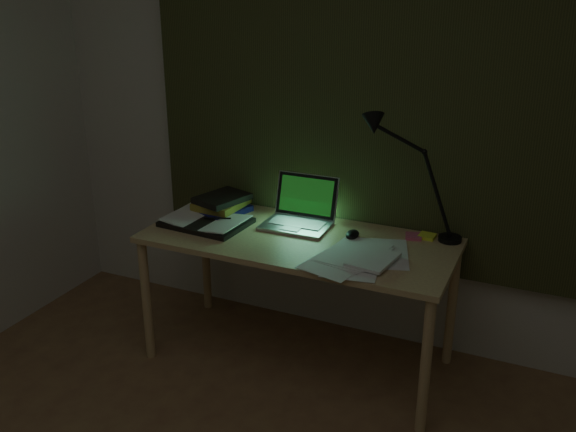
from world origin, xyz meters
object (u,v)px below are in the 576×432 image
object	(u,v)px
desk	(298,300)
open_textbook	(206,221)
loose_papers	(362,256)
desk_lamp	(456,181)
laptop	(296,205)
book_stack	(221,203)

from	to	relation	value
desk	open_textbook	xyz separation A→B (m)	(-0.48, -0.03, 0.35)
loose_papers	desk_lamp	bearing A→B (deg)	48.82
desk	desk_lamp	world-z (taller)	desk_lamp
open_textbook	desk_lamp	xyz separation A→B (m)	(1.14, 0.29, 0.28)
laptop	book_stack	size ratio (longest dim) A/B	1.41
loose_papers	desk_lamp	distance (m)	0.55
laptop	open_textbook	xyz separation A→B (m)	(-0.42, -0.15, -0.10)
desk	desk_lamp	xyz separation A→B (m)	(0.66, 0.26, 0.63)
book_stack	loose_papers	xyz separation A→B (m)	(0.84, -0.24, -0.04)
desk	loose_papers	distance (m)	0.50
desk	laptop	world-z (taller)	laptop
desk	open_textbook	bearing A→B (deg)	-176.48
laptop	book_stack	world-z (taller)	laptop
laptop	open_textbook	world-z (taller)	laptop
book_stack	desk	bearing A→B (deg)	-16.22
desk	book_stack	world-z (taller)	book_stack
desk	laptop	distance (m)	0.47
laptop	loose_papers	xyz separation A→B (m)	(0.41, -0.22, -0.11)
open_textbook	desk_lamp	bearing A→B (deg)	18.19
laptop	desk_lamp	world-z (taller)	desk_lamp
desk	loose_papers	bearing A→B (deg)	-16.05
desk	book_stack	xyz separation A→B (m)	(-0.50, 0.14, 0.39)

